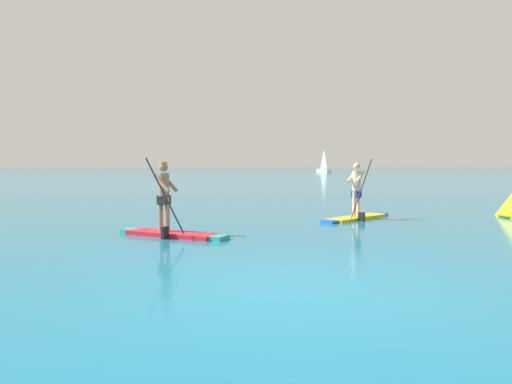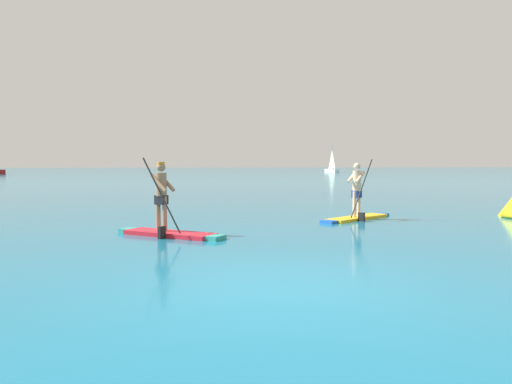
# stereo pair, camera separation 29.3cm
# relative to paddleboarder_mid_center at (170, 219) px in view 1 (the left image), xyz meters

# --- Properties ---
(ground) EXTENTS (440.00, 440.00, 0.00)m
(ground) POSITION_rel_paddleboarder_mid_center_xyz_m (1.64, -5.09, -0.40)
(ground) COLOR #196B8C
(paddleboarder_mid_center) EXTENTS (2.56, 2.10, 1.90)m
(paddleboarder_mid_center) POSITION_rel_paddleboarder_mid_center_xyz_m (0.00, 0.00, 0.00)
(paddleboarder_mid_center) COLOR red
(paddleboarder_mid_center) RESTS_ON ground
(paddleboarder_far_right) EXTENTS (2.86, 2.22, 1.92)m
(paddleboarder_far_right) POSITION_rel_paddleboarder_mid_center_xyz_m (5.73, 2.55, 0.03)
(paddleboarder_far_right) COLOR yellow
(paddleboarder_far_right) RESTS_ON ground
(sailboat_right_horizon) EXTENTS (1.77, 4.53, 5.87)m
(sailboat_right_horizon) POSITION_rel_paddleboarder_mid_center_xyz_m (31.44, 83.12, 0.42)
(sailboat_right_horizon) COLOR white
(sailboat_right_horizon) RESTS_ON ground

